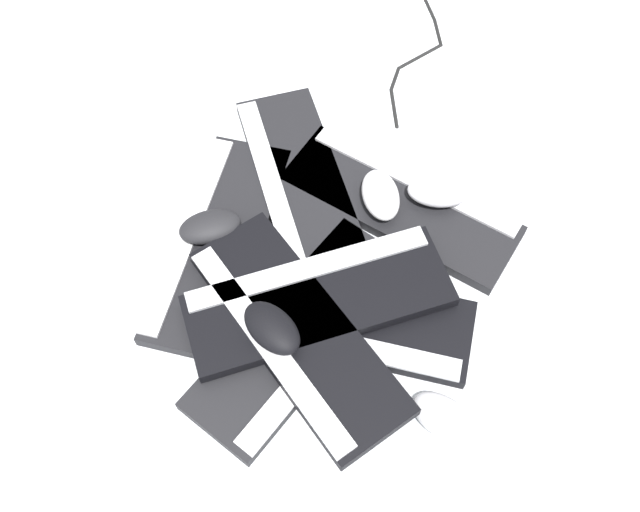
# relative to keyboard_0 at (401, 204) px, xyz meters

# --- Properties ---
(ground_plane) EXTENTS (3.20, 3.20, 0.00)m
(ground_plane) POSITION_rel_keyboard_0_xyz_m (-0.25, -0.06, -0.01)
(ground_plane) COLOR silver
(keyboard_0) EXTENTS (0.38, 0.45, 0.03)m
(keyboard_0) POSITION_rel_keyboard_0_xyz_m (0.00, 0.00, 0.00)
(keyboard_0) COLOR black
(keyboard_0) RESTS_ON ground
(keyboard_1) EXTENTS (0.20, 0.45, 0.03)m
(keyboard_1) POSITION_rel_keyboard_0_xyz_m (-0.16, 0.11, 0.00)
(keyboard_1) COLOR black
(keyboard_1) RESTS_ON ground
(keyboard_2) EXTENTS (0.38, 0.44, 0.03)m
(keyboard_2) POSITION_rel_keyboard_0_xyz_m (-0.34, 0.05, 0.00)
(keyboard_2) COLOR black
(keyboard_2) RESTS_ON ground
(keyboard_3) EXTENTS (0.46, 0.35, 0.03)m
(keyboard_3) POSITION_rel_keyboard_0_xyz_m (-0.26, -0.17, 0.00)
(keyboard_3) COLOR black
(keyboard_3) RESTS_ON ground
(keyboard_4) EXTENTS (0.44, 0.38, 0.03)m
(keyboard_4) POSITION_rel_keyboard_0_xyz_m (-0.19, -0.17, 0.00)
(keyboard_4) COLOR black
(keyboard_4) RESTS_ON ground
(keyboard_5) EXTENTS (0.45, 0.18, 0.03)m
(keyboard_5) POSITION_rel_keyboard_0_xyz_m (-0.22, -0.14, 0.03)
(keyboard_5) COLOR black
(keyboard_5) RESTS_ON keyboard_3
(keyboard_6) EXTENTS (0.25, 0.46, 0.03)m
(keyboard_6) POSITION_rel_keyboard_0_xyz_m (-0.27, -0.18, 0.03)
(keyboard_6) COLOR black
(keyboard_6) RESTS_ON keyboard_4
(mouse_0) EXTENTS (0.11, 0.13, 0.04)m
(mouse_0) POSITION_rel_keyboard_0_xyz_m (-0.11, -0.39, 0.01)
(mouse_0) COLOR #B7B7BC
(mouse_0) RESTS_ON ground
(mouse_1) EXTENTS (0.12, 0.08, 0.04)m
(mouse_1) POSITION_rel_keyboard_0_xyz_m (-0.34, 0.06, 0.04)
(mouse_1) COLOR black
(mouse_1) RESTS_ON keyboard_2
(mouse_2) EXTENTS (0.13, 0.11, 0.04)m
(mouse_2) POSITION_rel_keyboard_0_xyz_m (0.06, -0.02, 0.04)
(mouse_2) COLOR #B7B7BC
(mouse_2) RESTS_ON keyboard_0
(mouse_3) EXTENTS (0.10, 0.13, 0.04)m
(mouse_3) POSITION_rel_keyboard_0_xyz_m (-0.31, -0.17, 0.07)
(mouse_3) COLOR black
(mouse_3) RESTS_ON keyboard_6
(mouse_4) EXTENTS (0.09, 0.12, 0.04)m
(mouse_4) POSITION_rel_keyboard_0_xyz_m (-0.04, 0.01, 0.04)
(mouse_4) COLOR silver
(mouse_4) RESTS_ON keyboard_0
(cable_0) EXTENTS (0.30, 0.55, 0.01)m
(cable_0) POSITION_rel_keyboard_0_xyz_m (0.25, 0.44, -0.01)
(cable_0) COLOR black
(cable_0) RESTS_ON ground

